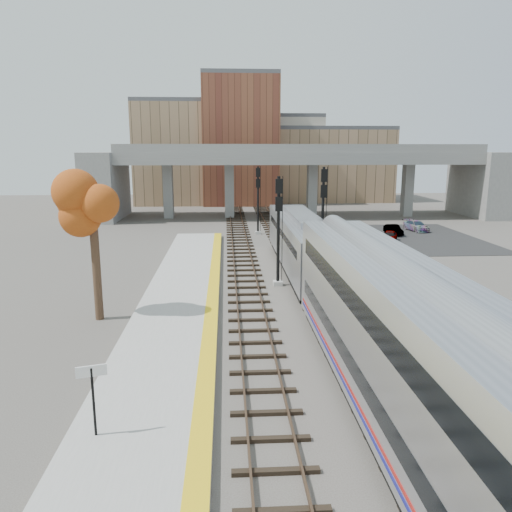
{
  "coord_description": "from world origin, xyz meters",
  "views": [
    {
      "loc": [
        -4.51,
        -21.2,
        8.91
      ],
      "look_at": [
        -2.69,
        8.57,
        2.5
      ],
      "focal_mm": 35.0,
      "sensor_mm": 36.0,
      "label": 1
    }
  ],
  "objects_px": {
    "car_b": "(393,230)",
    "car_a": "(390,236)",
    "locomotive": "(302,242)",
    "signal_mast_far": "(258,201)",
    "signal_mast_near": "(278,232)",
    "signal_mast_mid": "(323,216)",
    "tree": "(92,205)",
    "coach": "(420,367)",
    "car_c": "(416,226)"
  },
  "relations": [
    {
      "from": "car_b",
      "to": "car_a",
      "type": "bearing_deg",
      "value": -114.9
    },
    {
      "from": "locomotive",
      "to": "signal_mast_far",
      "type": "distance_m",
      "value": 17.04
    },
    {
      "from": "signal_mast_near",
      "to": "car_a",
      "type": "height_order",
      "value": "signal_mast_near"
    },
    {
      "from": "locomotive",
      "to": "signal_mast_mid",
      "type": "bearing_deg",
      "value": 50.78
    },
    {
      "from": "signal_mast_mid",
      "to": "tree",
      "type": "distance_m",
      "value": 18.93
    },
    {
      "from": "locomotive",
      "to": "car_b",
      "type": "distance_m",
      "value": 19.63
    },
    {
      "from": "coach",
      "to": "car_b",
      "type": "xyz_separation_m",
      "value": [
        12.11,
        37.96,
        -2.22
      ]
    },
    {
      "from": "signal_mast_mid",
      "to": "car_c",
      "type": "distance_m",
      "value": 20.8
    },
    {
      "from": "locomotive",
      "to": "car_b",
      "type": "relative_size",
      "value": 5.87
    },
    {
      "from": "car_b",
      "to": "car_c",
      "type": "bearing_deg",
      "value": 34.92
    },
    {
      "from": "signal_mast_mid",
      "to": "car_a",
      "type": "relative_size",
      "value": 2.43
    },
    {
      "from": "car_b",
      "to": "locomotive",
      "type": "bearing_deg",
      "value": -129.83
    },
    {
      "from": "locomotive",
      "to": "tree",
      "type": "distance_m",
      "value": 16.15
    },
    {
      "from": "coach",
      "to": "signal_mast_far",
      "type": "distance_m",
      "value": 39.53
    },
    {
      "from": "coach",
      "to": "car_b",
      "type": "height_order",
      "value": "coach"
    },
    {
      "from": "signal_mast_near",
      "to": "car_a",
      "type": "xyz_separation_m",
      "value": [
        12.57,
        15.21,
        -3.04
      ]
    },
    {
      "from": "locomotive",
      "to": "coach",
      "type": "height_order",
      "value": "coach"
    },
    {
      "from": "locomotive",
      "to": "signal_mast_near",
      "type": "xyz_separation_m",
      "value": [
        -2.1,
        -3.66,
        1.33
      ]
    },
    {
      "from": "signal_mast_near",
      "to": "car_c",
      "type": "distance_m",
      "value": 28.02
    },
    {
      "from": "signal_mast_near",
      "to": "signal_mast_far",
      "type": "xyz_separation_m",
      "value": [
        0.0,
        20.52,
        -0.05
      ]
    },
    {
      "from": "signal_mast_far",
      "to": "car_b",
      "type": "distance_m",
      "value": 14.6
    },
    {
      "from": "tree",
      "to": "car_b",
      "type": "distance_m",
      "value": 35.44
    },
    {
      "from": "coach",
      "to": "signal_mast_near",
      "type": "distance_m",
      "value": 19.07
    },
    {
      "from": "signal_mast_mid",
      "to": "car_a",
      "type": "bearing_deg",
      "value": 47.04
    },
    {
      "from": "coach",
      "to": "car_c",
      "type": "height_order",
      "value": "coach"
    },
    {
      "from": "signal_mast_near",
      "to": "tree",
      "type": "height_order",
      "value": "tree"
    },
    {
      "from": "signal_mast_near",
      "to": "signal_mast_far",
      "type": "height_order",
      "value": "signal_mast_near"
    },
    {
      "from": "tree",
      "to": "car_a",
      "type": "height_order",
      "value": "tree"
    },
    {
      "from": "car_a",
      "to": "signal_mast_mid",
      "type": "bearing_deg",
      "value": -108.92
    },
    {
      "from": "locomotive",
      "to": "signal_mast_mid",
      "type": "distance_m",
      "value": 3.54
    },
    {
      "from": "signal_mast_near",
      "to": "car_c",
      "type": "relative_size",
      "value": 1.88
    },
    {
      "from": "signal_mast_far",
      "to": "car_a",
      "type": "xyz_separation_m",
      "value": [
        12.57,
        -5.31,
        -2.99
      ]
    },
    {
      "from": "locomotive",
      "to": "car_c",
      "type": "xyz_separation_m",
      "value": [
        15.55,
        17.89,
        -1.68
      ]
    },
    {
      "from": "tree",
      "to": "car_c",
      "type": "height_order",
      "value": "tree"
    },
    {
      "from": "signal_mast_near",
      "to": "signal_mast_far",
      "type": "distance_m",
      "value": 20.52
    },
    {
      "from": "car_c",
      "to": "locomotive",
      "type": "bearing_deg",
      "value": -141.27
    },
    {
      "from": "tree",
      "to": "car_c",
      "type": "relative_size",
      "value": 2.13
    },
    {
      "from": "signal_mast_mid",
      "to": "car_c",
      "type": "relative_size",
      "value": 1.97
    },
    {
      "from": "coach",
      "to": "tree",
      "type": "height_order",
      "value": "tree"
    },
    {
      "from": "signal_mast_mid",
      "to": "tree",
      "type": "relative_size",
      "value": 0.92
    },
    {
      "from": "signal_mast_far",
      "to": "coach",
      "type": "bearing_deg",
      "value": -86.95
    },
    {
      "from": "locomotive",
      "to": "car_a",
      "type": "height_order",
      "value": "locomotive"
    },
    {
      "from": "locomotive",
      "to": "signal_mast_far",
      "type": "bearing_deg",
      "value": 97.1
    },
    {
      "from": "signal_mast_near",
      "to": "car_b",
      "type": "relative_size",
      "value": 2.22
    },
    {
      "from": "signal_mast_far",
      "to": "car_a",
      "type": "relative_size",
      "value": 2.29
    },
    {
      "from": "signal_mast_far",
      "to": "car_b",
      "type": "relative_size",
      "value": 2.2
    },
    {
      "from": "coach",
      "to": "car_c",
      "type": "bearing_deg",
      "value": 69.0
    },
    {
      "from": "signal_mast_far",
      "to": "car_b",
      "type": "bearing_deg",
      "value": -6.06
    },
    {
      "from": "car_b",
      "to": "car_c",
      "type": "xyz_separation_m",
      "value": [
        3.43,
        2.54,
        0.02
      ]
    },
    {
      "from": "locomotive",
      "to": "signal_mast_mid",
      "type": "relative_size",
      "value": 2.51
    }
  ]
}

